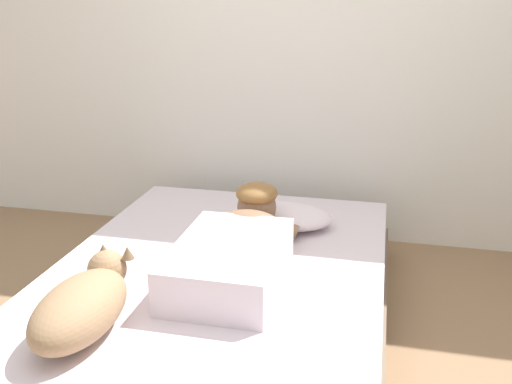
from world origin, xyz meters
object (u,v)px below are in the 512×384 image
Objects in this scene: person_lying at (238,246)px; dog at (84,304)px; coffee_cup at (290,224)px; pillow at (281,216)px; bed at (219,300)px; cell_phone at (193,295)px.

person_lying is 0.70m from dog.
person_lying is at bearing -107.77° from coffee_cup.
pillow is 0.07m from coffee_cup.
dog reaches higher than coffee_cup.
cell_phone is at bearing -95.47° from bed.
bed is 0.56m from coffee_cup.
bed is at bearing -109.32° from pillow.
pillow is at bearing 139.55° from coffee_cup.
cell_phone is (-0.02, -0.26, 0.16)m from bed.
bed is at bearing -174.65° from person_lying.
person_lying reaches higher than pillow.
bed is 14.49× the size of cell_phone.
pillow is 4.16× the size of coffee_cup.
pillow is 1.19m from dog.
person_lying is at bearing -100.33° from pillow.
coffee_cup is 0.89× the size of cell_phone.
pillow is at bearing 65.70° from dog.
bed is 3.53× the size of dog.
cell_phone is at bearing 47.35° from dog.
dog is at bearing -117.71° from coffee_cup.
bed is 0.31m from cell_phone.
dog is 0.43m from cell_phone.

